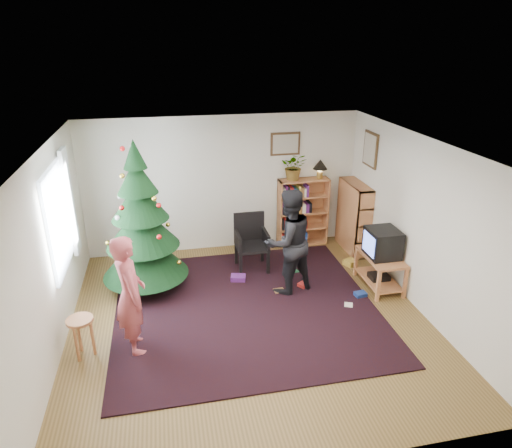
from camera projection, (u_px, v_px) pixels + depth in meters
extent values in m
plane|color=brown|center=(250.00, 319.00, 6.55)|extent=(5.00, 5.00, 0.00)
plane|color=white|center=(248.00, 147.00, 5.59)|extent=(5.00, 5.00, 0.00)
cube|color=silver|center=(223.00, 184.00, 8.34)|extent=(5.00, 0.02, 2.50)
cube|color=silver|center=(305.00, 361.00, 3.81)|extent=(5.00, 0.02, 2.50)
cube|color=silver|center=(50.00, 257.00, 5.61)|extent=(0.02, 5.00, 2.50)
cube|color=silver|center=(420.00, 225.00, 6.54)|extent=(0.02, 5.00, 2.50)
cube|color=black|center=(246.00, 307.00, 6.82)|extent=(3.80, 3.60, 0.02)
cube|color=silver|center=(58.00, 220.00, 6.06)|extent=(0.04, 1.20, 1.40)
cube|color=silver|center=(70.00, 202.00, 6.70)|extent=(0.06, 0.35, 1.60)
cube|color=#4C3319|center=(285.00, 144.00, 8.26)|extent=(0.55, 0.03, 0.42)
cube|color=beige|center=(285.00, 144.00, 8.26)|extent=(0.47, 0.01, 0.34)
cube|color=#4C3319|center=(371.00, 149.00, 7.85)|extent=(0.03, 0.50, 0.60)
cube|color=beige|center=(371.00, 149.00, 7.85)|extent=(0.01, 0.42, 0.52)
cylinder|color=#3F2816|center=(147.00, 281.00, 7.31)|extent=(0.13, 0.13, 0.26)
cone|color=black|center=(144.00, 252.00, 7.11)|extent=(1.33, 1.33, 0.75)
cone|color=black|center=(142.00, 226.00, 6.94)|extent=(1.12, 1.12, 0.67)
cone|color=black|center=(139.00, 200.00, 6.78)|extent=(0.86, 0.86, 0.59)
cone|color=black|center=(136.00, 176.00, 6.64)|extent=(0.60, 0.60, 0.52)
cone|color=black|center=(134.00, 154.00, 6.51)|extent=(0.34, 0.34, 0.43)
cube|color=#B26E3F|center=(303.00, 212.00, 8.70)|extent=(0.95, 0.30, 1.30)
cube|color=#B26E3F|center=(304.00, 180.00, 8.46)|extent=(0.95, 0.30, 0.03)
cube|color=#B26E3F|center=(354.00, 217.00, 8.46)|extent=(0.30, 0.95, 1.30)
cube|color=#B26E3F|center=(357.00, 184.00, 8.21)|extent=(0.30, 0.95, 0.03)
cube|color=#B26E3F|center=(381.00, 257.00, 7.21)|extent=(0.50, 0.91, 0.04)
cube|color=#B26E3F|center=(378.00, 287.00, 6.89)|extent=(0.05, 0.05, 0.51)
cube|color=#B26E3F|center=(405.00, 284.00, 6.97)|extent=(0.05, 0.05, 0.51)
cube|color=#B26E3F|center=(356.00, 261.00, 7.65)|extent=(0.05, 0.05, 0.51)
cube|color=#B26E3F|center=(380.00, 259.00, 7.74)|extent=(0.05, 0.05, 0.51)
cube|color=#B26E3F|center=(378.00, 279.00, 7.37)|extent=(0.46, 0.87, 0.03)
cube|color=black|center=(379.00, 276.00, 7.34)|extent=(0.30, 0.25, 0.08)
cube|color=black|center=(383.00, 243.00, 7.12)|extent=(0.46, 0.51, 0.44)
cube|color=#5D7CFF|center=(369.00, 244.00, 7.07)|extent=(0.01, 0.40, 0.32)
cube|color=black|center=(252.00, 246.00, 7.78)|extent=(0.53, 0.53, 0.05)
cube|color=black|center=(249.00, 227.00, 7.89)|extent=(0.53, 0.05, 0.53)
cube|color=black|center=(241.00, 265.00, 7.61)|extent=(0.05, 0.05, 0.43)
cube|color=black|center=(268.00, 263.00, 7.69)|extent=(0.05, 0.05, 0.43)
cube|color=black|center=(236.00, 253.00, 8.03)|extent=(0.05, 0.05, 0.43)
cube|color=black|center=(262.00, 251.00, 8.12)|extent=(0.05, 0.05, 0.43)
cylinder|color=#B26E3F|center=(80.00, 320.00, 5.60)|extent=(0.33, 0.33, 0.04)
cylinder|color=#B26E3F|center=(93.00, 337.00, 5.73)|extent=(0.04, 0.04, 0.51)
cylinder|color=#B26E3F|center=(79.00, 334.00, 5.79)|extent=(0.04, 0.04, 0.51)
cylinder|color=#B26E3F|center=(77.00, 344.00, 5.60)|extent=(0.04, 0.04, 0.51)
imported|color=#AE454B|center=(130.00, 295.00, 5.64)|extent=(0.51, 0.66, 1.59)
imported|color=black|center=(288.00, 242.00, 6.98)|extent=(0.98, 0.87, 1.68)
imported|color=gray|center=(294.00, 167.00, 8.32)|extent=(0.55, 0.51, 0.51)
cylinder|color=#A57F33|center=(320.00, 175.00, 8.48)|extent=(0.11, 0.11, 0.11)
sphere|color=#FFD88C|center=(320.00, 169.00, 8.44)|extent=(0.11, 0.11, 0.11)
cone|color=black|center=(320.00, 164.00, 8.40)|extent=(0.27, 0.27, 0.18)
cube|color=#A51E19|center=(303.00, 285.00, 7.35)|extent=(0.20, 0.20, 0.08)
cube|color=navy|center=(360.00, 295.00, 7.08)|extent=(0.20, 0.20, 0.08)
cube|color=#1E592D|center=(293.00, 270.00, 7.82)|extent=(0.20, 0.20, 0.08)
cube|color=gold|center=(350.00, 263.00, 8.07)|extent=(0.20, 0.20, 0.08)
cube|color=brown|center=(279.00, 290.00, 7.22)|extent=(0.20, 0.20, 0.08)
cube|color=beige|center=(349.00, 304.00, 6.84)|extent=(0.20, 0.20, 0.08)
cube|color=#4C1959|center=(238.00, 279.00, 7.55)|extent=(0.20, 0.20, 0.08)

